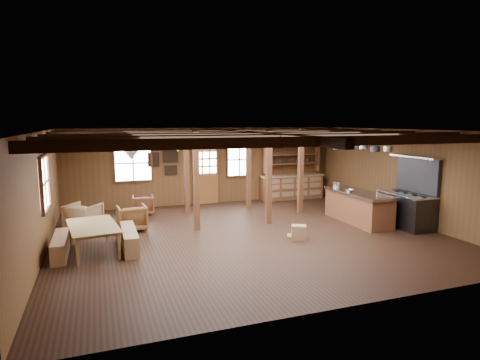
% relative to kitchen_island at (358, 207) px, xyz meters
% --- Properties ---
extents(room, '(10.04, 9.04, 2.84)m').
position_rel_kitchen_island_xyz_m(room, '(-3.60, -0.20, 0.92)').
color(room, black).
rests_on(room, ground).
extents(ceiling_joists, '(9.80, 8.82, 0.18)m').
position_rel_kitchen_island_xyz_m(ceiling_joists, '(-3.60, -0.02, 2.20)').
color(ceiling_joists, black).
rests_on(ceiling_joists, ceiling).
extents(timber_posts, '(3.95, 2.35, 2.80)m').
position_rel_kitchen_island_xyz_m(timber_posts, '(-3.08, 1.88, 0.92)').
color(timber_posts, '#3E1F11').
rests_on(timber_posts, floor).
extents(back_door, '(1.02, 0.08, 2.15)m').
position_rel_kitchen_island_xyz_m(back_door, '(-3.60, 4.25, 0.40)').
color(back_door, brown).
rests_on(back_door, floor).
extents(window_back_left, '(1.32, 0.06, 1.32)m').
position_rel_kitchen_island_xyz_m(window_back_left, '(-6.20, 4.26, 1.12)').
color(window_back_left, white).
rests_on(window_back_left, wall_back).
extents(window_back_right, '(1.02, 0.06, 1.32)m').
position_rel_kitchen_island_xyz_m(window_back_right, '(-2.30, 4.26, 1.12)').
color(window_back_right, white).
rests_on(window_back_right, wall_back).
extents(window_left, '(0.14, 1.24, 1.32)m').
position_rel_kitchen_island_xyz_m(window_left, '(-8.56, 0.30, 1.12)').
color(window_left, white).
rests_on(window_left, wall_back).
extents(notice_boards, '(1.08, 0.03, 0.90)m').
position_rel_kitchen_island_xyz_m(notice_boards, '(-5.10, 4.26, 1.16)').
color(notice_boards, silver).
rests_on(notice_boards, wall_back).
extents(back_counter, '(2.55, 0.60, 2.45)m').
position_rel_kitchen_island_xyz_m(back_counter, '(-0.20, 4.00, 0.12)').
color(back_counter, brown).
rests_on(back_counter, floor).
extents(pendant_lamps, '(1.86, 2.36, 0.66)m').
position_rel_kitchen_island_xyz_m(pendant_lamps, '(-5.85, 0.80, 1.77)').
color(pendant_lamps, '#2D2D2F').
rests_on(pendant_lamps, ceiling).
extents(pot_rack, '(0.38, 3.00, 0.43)m').
position_rel_kitchen_island_xyz_m(pot_rack, '(-0.09, 0.01, 1.83)').
color(pot_rack, '#2D2D2F').
rests_on(pot_rack, ceiling).
extents(kitchen_island, '(0.90, 2.51, 1.20)m').
position_rel_kitchen_island_xyz_m(kitchen_island, '(0.00, 0.00, 0.00)').
color(kitchen_island, brown).
rests_on(kitchen_island, floor).
extents(step_stool, '(0.50, 0.45, 0.37)m').
position_rel_kitchen_island_xyz_m(step_stool, '(-2.53, -1.01, -0.29)').
color(step_stool, olive).
rests_on(step_stool, floor).
extents(commercial_range, '(0.86, 1.67, 2.06)m').
position_rel_kitchen_island_xyz_m(commercial_range, '(1.05, -0.94, 0.18)').
color(commercial_range, '#2D2D2F').
rests_on(commercial_range, floor).
extents(dining_table, '(1.27, 1.98, 0.65)m').
position_rel_kitchen_island_xyz_m(dining_table, '(-7.50, -0.30, -0.15)').
color(dining_table, olive).
rests_on(dining_table, floor).
extents(bench_wall, '(0.30, 1.62, 0.45)m').
position_rel_kitchen_island_xyz_m(bench_wall, '(-8.25, -0.30, -0.26)').
color(bench_wall, olive).
rests_on(bench_wall, floor).
extents(bench_aisle, '(0.33, 1.74, 0.48)m').
position_rel_kitchen_island_xyz_m(bench_aisle, '(-6.73, -0.30, -0.24)').
color(bench_aisle, olive).
rests_on(bench_aisle, floor).
extents(armchair_a, '(0.81, 0.83, 0.71)m').
position_rel_kitchen_island_xyz_m(armchair_a, '(-6.52, 1.36, -0.12)').
color(armchair_a, brown).
rests_on(armchair_a, floor).
extents(armchair_b, '(0.71, 0.73, 0.62)m').
position_rel_kitchen_island_xyz_m(armchair_b, '(-6.01, 3.26, -0.17)').
color(armchair_b, brown).
rests_on(armchair_b, floor).
extents(armchair_c, '(1.14, 1.15, 0.76)m').
position_rel_kitchen_island_xyz_m(armchair_c, '(-7.80, 1.87, -0.10)').
color(armchair_c, olive).
rests_on(armchair_c, floor).
extents(counter_pot, '(0.27, 0.27, 0.16)m').
position_rel_kitchen_island_xyz_m(counter_pot, '(-0.08, 1.00, 0.54)').
color(counter_pot, silver).
rests_on(counter_pot, kitchen_island).
extents(bowl, '(0.29, 0.29, 0.06)m').
position_rel_kitchen_island_xyz_m(bowl, '(-0.22, 0.15, 0.49)').
color(bowl, silver).
rests_on(bowl, kitchen_island).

